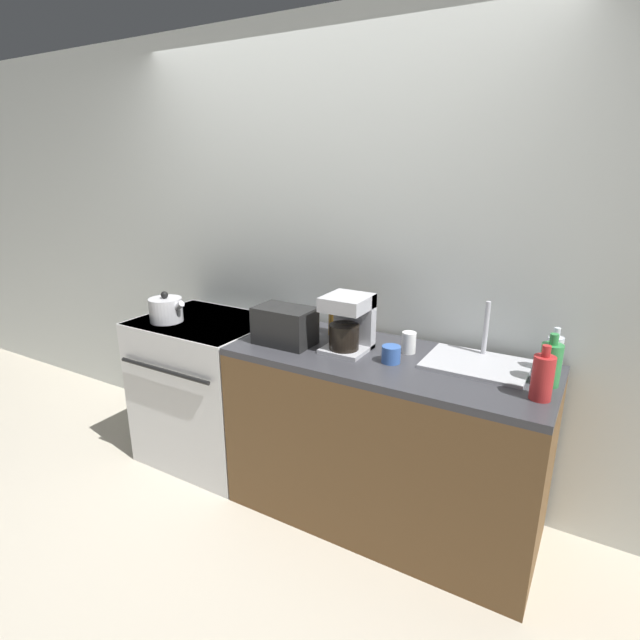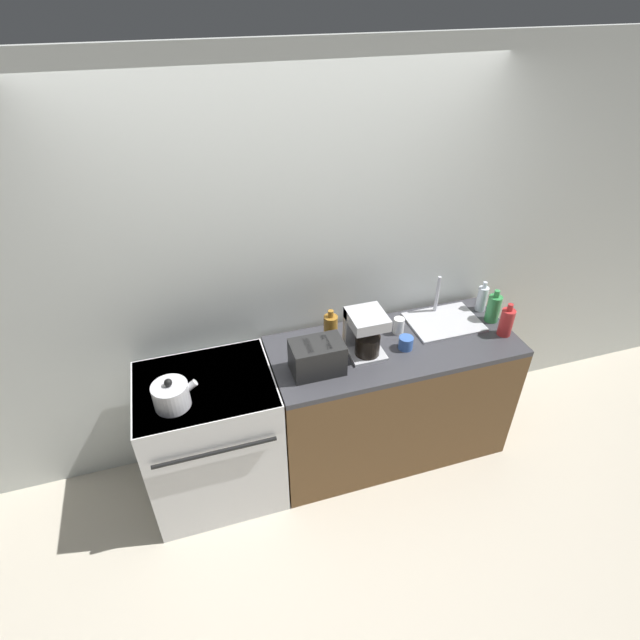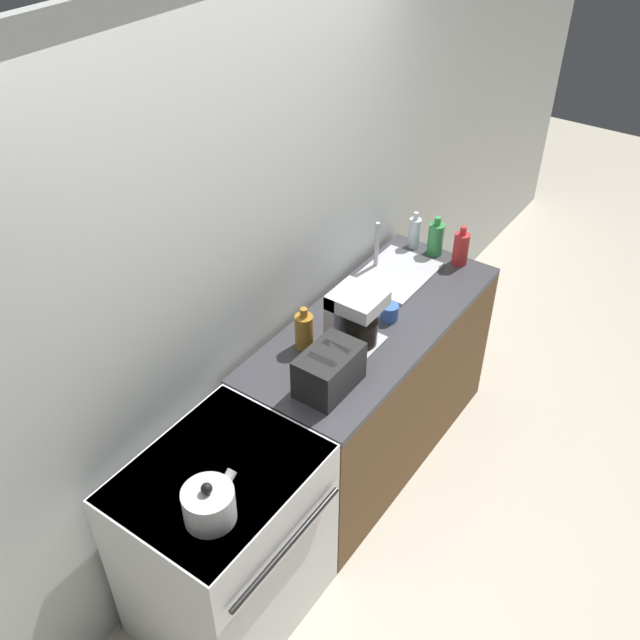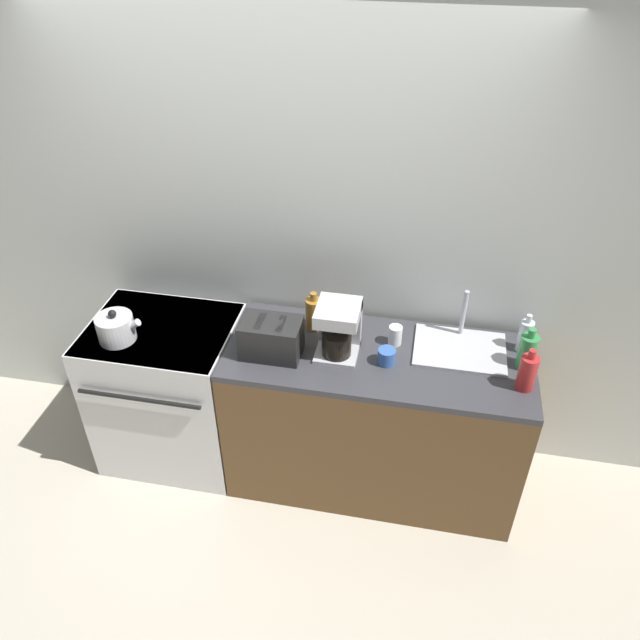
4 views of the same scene
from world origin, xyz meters
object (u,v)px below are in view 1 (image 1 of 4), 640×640
object	(u,v)px
bottle_amber	(336,319)
bottle_red	(543,377)
stove	(208,388)
kettle	(166,310)
bottle_green	(550,364)
coffee_maker	(349,321)
cup_blue	(391,354)
toaster	(285,325)
bottle_clear	(554,355)
cup_white	(409,343)

from	to	relation	value
bottle_amber	bottle_red	distance (m)	1.12
stove	bottle_amber	bearing A→B (deg)	11.98
kettle	bottle_green	bearing A→B (deg)	5.07
coffee_maker	bottle_amber	world-z (taller)	coffee_maker
stove	bottle_amber	size ratio (longest dim) A/B	4.17
stove	cup_blue	size ratio (longest dim) A/B	10.25
toaster	bottle_amber	size ratio (longest dim) A/B	1.37
bottle_green	bottle_red	bearing A→B (deg)	-93.70
bottle_clear	cup_white	world-z (taller)	bottle_clear
bottle_clear	bottle_green	distance (m)	0.13
stove	bottle_clear	world-z (taller)	bottle_clear
bottle_red	bottle_amber	bearing A→B (deg)	165.69
toaster	cup_white	size ratio (longest dim) A/B	2.84
kettle	bottle_clear	bearing A→B (deg)	8.69
stove	toaster	xyz separation A→B (m)	(0.65, -0.08, 0.55)
coffee_maker	bottle_green	size ratio (longest dim) A/B	1.24
kettle	coffee_maker	world-z (taller)	coffee_maker
toaster	bottle_amber	bearing A→B (deg)	57.11
bottle_clear	bottle_red	world-z (taller)	bottle_red
stove	cup_white	distance (m)	1.37
bottle_clear	cup_blue	distance (m)	0.72
bottle_red	stove	bearing A→B (deg)	176.91
toaster	coffee_maker	xyz separation A→B (m)	(0.33, 0.09, 0.05)
bottle_amber	cup_white	world-z (taller)	bottle_amber
stove	cup_white	xyz separation A→B (m)	(1.26, 0.12, 0.50)
stove	cup_blue	distance (m)	1.33
cup_white	stove	bearing A→B (deg)	-174.70
toaster	cup_white	xyz separation A→B (m)	(0.61, 0.20, -0.05)
kettle	bottle_red	xyz separation A→B (m)	(2.08, 0.02, 0.02)
bottle_red	cup_white	distance (m)	0.68
stove	bottle_red	bearing A→B (deg)	-3.09
bottle_green	cup_white	xyz separation A→B (m)	(-0.65, 0.06, -0.04)
stove	kettle	world-z (taller)	kettle
coffee_maker	bottle_green	xyz separation A→B (m)	(0.93, 0.05, -0.05)
stove	kettle	xyz separation A→B (m)	(-0.17, -0.13, 0.52)
bottle_amber	bottle_clear	xyz separation A→B (m)	(1.09, 0.02, -0.00)
bottle_clear	bottle_green	world-z (taller)	bottle_green
toaster	bottle_red	xyz separation A→B (m)	(1.25, -0.02, -0.00)
toaster	coffee_maker	bearing A→B (deg)	15.41
bottle_clear	cup_white	size ratio (longest dim) A/B	2.05
kettle	coffee_maker	xyz separation A→B (m)	(1.15, 0.13, 0.08)
cup_white	bottle_amber	bearing A→B (deg)	172.71
bottle_red	bottle_green	size ratio (longest dim) A/B	0.99
stove	cup_white	world-z (taller)	cup_white
cup_blue	bottle_amber	bearing A→B (deg)	152.05
coffee_maker	cup_white	xyz separation A→B (m)	(0.28, 0.11, -0.10)
bottle_green	bottle_clear	bearing A→B (deg)	90.59
coffee_maker	toaster	bearing A→B (deg)	-164.59
kettle	bottle_clear	world-z (taller)	bottle_clear
coffee_maker	cup_white	distance (m)	0.32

